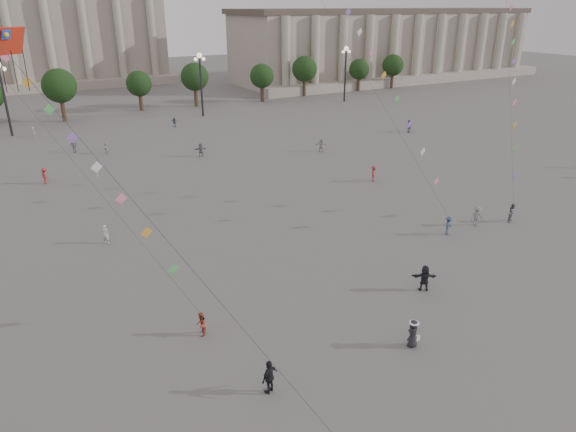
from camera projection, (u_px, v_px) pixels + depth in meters
ground at (405, 381)px, 26.56m from camera, size 360.00×360.00×0.00m
hall_east at (388, 45)px, 132.90m from camera, size 84.00×26.22×17.20m
hall_central at (56, 22)px, 125.51m from camera, size 48.30×34.30×35.50m
tree_row at (101, 85)px, 87.51m from camera, size 137.12×5.12×8.00m
lamp_post_mid_west at (2, 85)px, 73.56m from camera, size 2.00×0.90×10.65m
lamp_post_mid_east at (200, 73)px, 87.04m from camera, size 2.00×0.90×10.65m
lamp_post_far_east at (346, 64)px, 100.52m from camera, size 2.00×0.90×10.65m
person_crowd_0 at (174, 122)px, 81.55m from camera, size 0.94×0.41×1.58m
person_crowd_3 at (425, 278)px, 34.72m from camera, size 1.76×1.35×1.86m
person_crowd_4 at (106, 148)px, 66.89m from camera, size 1.35×1.20×1.49m
person_crowd_6 at (477, 216)px, 45.00m from camera, size 1.26×0.89×1.77m
person_crowd_7 at (321, 145)px, 67.71m from camera, size 1.74×1.21×1.81m
person_crowd_8 at (374, 174)px, 56.35m from camera, size 1.17×1.30×1.75m
person_crowd_9 at (409, 126)px, 78.18m from camera, size 1.63×1.57×1.85m
person_crowd_10 at (34, 132)px, 75.06m from camera, size 0.50×0.65×1.59m
person_crowd_12 at (201, 150)px, 65.66m from camera, size 1.63×0.65×1.72m
person_crowd_13 at (105, 234)px, 41.67m from camera, size 0.70×0.66×1.62m
person_crowd_16 at (74, 146)px, 67.48m from camera, size 1.10×0.83×1.74m
person_crowd_17 at (45, 176)px, 55.60m from camera, size 1.02×1.30×1.77m
tourist_4 at (270, 377)px, 25.49m from camera, size 1.19×0.88×1.88m
kite_flyer_0 at (201, 324)px, 30.00m from camera, size 0.84×0.91×1.51m
kite_flyer_1 at (448, 226)px, 43.22m from camera, size 1.21×1.01×1.63m
kite_flyer_2 at (513, 213)px, 45.82m from camera, size 1.02×0.91×1.74m
hat_person at (413, 333)px, 28.98m from camera, size 0.96×0.78×1.69m
dragon_kite at (6, 66)px, 19.32m from camera, size 5.72×7.84×22.67m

